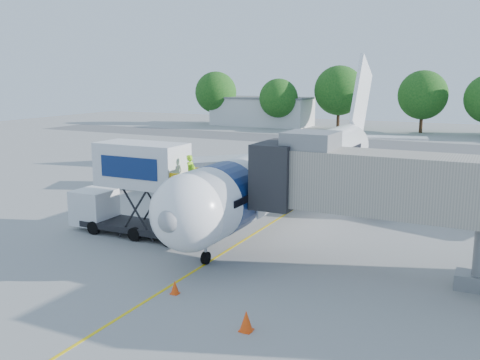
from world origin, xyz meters
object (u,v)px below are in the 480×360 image
at_px(catering_hiloader, 134,189).
at_px(ground_tug, 152,316).
at_px(aircraft, 301,165).
at_px(jet_bridge, 382,184).

xyz_separation_m(catering_hiloader, ground_tug, (8.23, -9.77, -2.06)).
height_order(aircraft, catering_hiloader, aircraft).
xyz_separation_m(aircraft, jet_bridge, (7.99, -11.12, 1.39)).
xyz_separation_m(jet_bridge, ground_tug, (-6.02, -9.78, -3.64)).
height_order(aircraft, ground_tug, aircraft).
bearing_deg(catering_hiloader, aircraft, 60.64).
bearing_deg(aircraft, catering_hiloader, -119.36).
xyz_separation_m(aircraft, ground_tug, (1.97, -20.90, -2.25)).
bearing_deg(jet_bridge, aircraft, 125.70).
bearing_deg(jet_bridge, ground_tug, -121.62).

